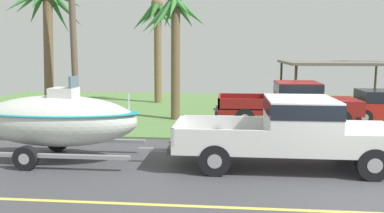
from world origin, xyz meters
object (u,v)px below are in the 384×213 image
object	(u,v)px
palm_tree_near_right	(174,26)
palm_tree_mid	(48,15)
pickup_truck_towing	(298,129)
utility_pole	(72,16)
palm_tree_far_right	(156,26)
parked_pickup_background	(296,101)
carport_awning	(341,63)
boat_on_trailer	(57,120)

from	to	relation	value
palm_tree_near_right	palm_tree_mid	xyz separation A→B (m)	(-4.72, -2.10, 0.34)
pickup_truck_towing	palm_tree_near_right	world-z (taller)	palm_tree_near_right
utility_pole	palm_tree_far_right	bearing A→B (deg)	78.48
parked_pickup_background	utility_pole	xyz separation A→B (m)	(-8.61, -2.16, 3.34)
pickup_truck_towing	utility_pole	distance (m)	9.22
pickup_truck_towing	utility_pole	xyz separation A→B (m)	(-7.68, 3.89, 3.31)
pickup_truck_towing	palm_tree_far_right	xyz separation A→B (m)	(-6.04, 11.92, 3.42)
carport_awning	pickup_truck_towing	bearing A→B (deg)	-109.78
parked_pickup_background	pickup_truck_towing	bearing A→B (deg)	-98.76
boat_on_trailer	palm_tree_mid	bearing A→B (deg)	116.46
palm_tree_mid	utility_pole	xyz separation A→B (m)	(1.31, -0.74, -0.11)
parked_pickup_background	carport_awning	distance (m)	7.00
boat_on_trailer	parked_pickup_background	world-z (taller)	boat_on_trailer
parked_pickup_background	boat_on_trailer	bearing A→B (deg)	-141.56
carport_awning	utility_pole	bearing A→B (deg)	-145.88
boat_on_trailer	carport_awning	world-z (taller)	carport_awning
parked_pickup_background	palm_tree_mid	xyz separation A→B (m)	(-9.92, -1.42, 3.45)
boat_on_trailer	palm_tree_mid	xyz separation A→B (m)	(-2.30, 4.62, 3.30)
palm_tree_mid	utility_pole	bearing A→B (deg)	-29.43
utility_pole	carport_awning	bearing A→B (deg)	34.12
pickup_truck_towing	carport_awning	xyz separation A→B (m)	(4.32, 12.01, 1.32)
parked_pickup_background	palm_tree_far_right	world-z (taller)	palm_tree_far_right
palm_tree_near_right	utility_pole	xyz separation A→B (m)	(-3.41, -2.84, 0.23)
palm_tree_near_right	palm_tree_mid	world-z (taller)	palm_tree_mid
boat_on_trailer	utility_pole	world-z (taller)	utility_pole
boat_on_trailer	palm_tree_far_right	world-z (taller)	palm_tree_far_right
pickup_truck_towing	carport_awning	distance (m)	12.84
pickup_truck_towing	boat_on_trailer	bearing A→B (deg)	180.00
palm_tree_mid	parked_pickup_background	bearing A→B (deg)	8.15
parked_pickup_background	carport_awning	bearing A→B (deg)	60.42
palm_tree_far_right	parked_pickup_background	bearing A→B (deg)	-40.14
boat_on_trailer	parked_pickup_background	size ratio (longest dim) A/B	0.98
pickup_truck_towing	boat_on_trailer	distance (m)	6.68
carport_awning	palm_tree_near_right	size ratio (longest dim) A/B	1.12
palm_tree_mid	boat_on_trailer	bearing A→B (deg)	-63.54
parked_pickup_background	palm_tree_mid	world-z (taller)	palm_tree_mid
pickup_truck_towing	utility_pole	world-z (taller)	utility_pole
parked_pickup_background	utility_pole	size ratio (longest dim) A/B	0.71
boat_on_trailer	parked_pickup_background	bearing A→B (deg)	38.44
boat_on_trailer	utility_pole	distance (m)	5.13
pickup_truck_towing	parked_pickup_background	xyz separation A→B (m)	(0.93, 6.04, -0.03)
parked_pickup_background	carport_awning	xyz separation A→B (m)	(3.39, 5.97, 1.36)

